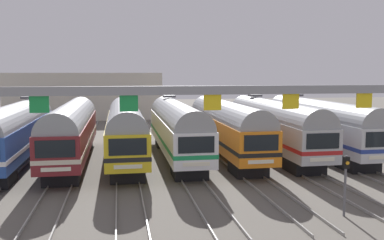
% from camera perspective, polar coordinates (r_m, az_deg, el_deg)
% --- Properties ---
extents(ground_plane, '(160.00, 160.00, 0.00)m').
position_cam_1_polar(ground_plane, '(35.50, -2.07, -5.23)').
color(ground_plane, '#5B564F').
extents(track_bed, '(26.70, 70.00, 0.15)m').
position_cam_1_polar(track_bed, '(52.15, -4.61, -1.45)').
color(track_bed, gray).
rests_on(track_bed, ground).
extents(commuter_train_blue, '(2.88, 18.06, 5.05)m').
position_cam_1_polar(commuter_train_blue, '(35.63, -22.60, -1.29)').
color(commuter_train_blue, '#284C9E').
rests_on(commuter_train_blue, ground).
extents(commuter_train_maroon, '(2.88, 18.06, 4.77)m').
position_cam_1_polar(commuter_train_maroon, '(34.94, -15.87, -1.19)').
color(commuter_train_maroon, maroon).
rests_on(commuter_train_maroon, ground).
extents(commuter_train_yellow, '(2.88, 18.06, 4.77)m').
position_cam_1_polar(commuter_train_yellow, '(34.74, -8.96, -1.07)').
color(commuter_train_yellow, gold).
rests_on(commuter_train_yellow, ground).
extents(commuter_train_white, '(2.88, 18.06, 5.05)m').
position_cam_1_polar(commuter_train_white, '(35.06, -2.09, -0.92)').
color(commuter_train_white, white).
rests_on(commuter_train_white, ground).
extents(commuter_train_orange, '(2.88, 18.06, 4.77)m').
position_cam_1_polar(commuter_train_orange, '(35.86, 4.58, -0.78)').
color(commuter_train_orange, orange).
rests_on(commuter_train_orange, ground).
extents(commuter_train_stainless, '(2.88, 18.06, 5.05)m').
position_cam_1_polar(commuter_train_stainless, '(37.13, 10.87, -0.63)').
color(commuter_train_stainless, '#B2B5BA').
rests_on(commuter_train_stainless, ground).
extents(commuter_train_silver, '(2.88, 18.06, 5.05)m').
position_cam_1_polar(commuter_train_silver, '(38.81, 16.67, -0.48)').
color(commuter_train_silver, silver).
rests_on(commuter_train_silver, ground).
extents(catenary_gantry, '(30.44, 0.44, 6.97)m').
position_cam_1_polar(catenary_gantry, '(21.55, 2.76, 1.89)').
color(catenary_gantry, gray).
rests_on(catenary_gantry, ground).
extents(yard_signal_mast, '(0.28, 0.35, 3.08)m').
position_cam_1_polar(yard_signal_mast, '(22.44, 19.94, -6.84)').
color(yard_signal_mast, '#59595E').
rests_on(yard_signal_mast, ground).
extents(maintenance_building, '(23.26, 10.00, 7.14)m').
position_cam_1_polar(maintenance_building, '(69.63, -14.01, 3.23)').
color(maintenance_building, beige).
rests_on(maintenance_building, ground).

